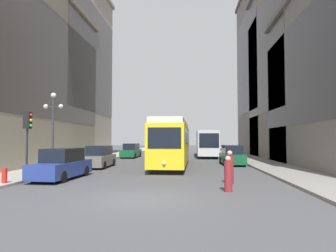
% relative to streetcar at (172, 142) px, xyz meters
% --- Properties ---
extents(ground_plane, '(200.00, 200.00, 0.00)m').
position_rel_streetcar_xyz_m(ground_plane, '(-0.33, -13.79, -2.10)').
color(ground_plane, '#424244').
extents(sidewalk_left, '(3.49, 120.00, 0.15)m').
position_rel_streetcar_xyz_m(sidewalk_left, '(-9.11, 26.21, -2.03)').
color(sidewalk_left, gray).
rests_on(sidewalk_left, ground).
extents(sidewalk_right, '(3.49, 120.00, 0.15)m').
position_rel_streetcar_xyz_m(sidewalk_right, '(8.44, 26.21, -2.03)').
color(sidewalk_right, gray).
rests_on(sidewalk_right, ground).
extents(streetcar, '(2.84, 12.97, 3.89)m').
position_rel_streetcar_xyz_m(streetcar, '(0.00, 0.00, 0.00)').
color(streetcar, black).
rests_on(streetcar, ground).
extents(transit_bus, '(2.63, 12.15, 3.45)m').
position_rel_streetcar_xyz_m(transit_bus, '(3.72, 14.72, -0.15)').
color(transit_bus, black).
rests_on(transit_bus, ground).
extents(parked_car_left_near, '(1.98, 4.98, 1.82)m').
position_rel_streetcar_xyz_m(parked_car_left_near, '(-6.06, 11.53, -1.26)').
color(parked_car_left_near, black).
rests_on(parked_car_left_near, ground).
extents(parked_car_left_mid, '(1.92, 4.48, 1.82)m').
position_rel_streetcar_xyz_m(parked_car_left_mid, '(-6.06, -1.47, -1.26)').
color(parked_car_left_mid, black).
rests_on(parked_car_left_mid, ground).
extents(parked_car_right_far, '(1.98, 4.51, 1.82)m').
position_rel_streetcar_xyz_m(parked_car_right_far, '(5.39, 1.75, -1.26)').
color(parked_car_right_far, black).
rests_on(parked_car_right_far, ground).
extents(parked_car_left_far, '(2.06, 4.95, 1.82)m').
position_rel_streetcar_xyz_m(parked_car_left_far, '(-6.06, -8.44, -1.26)').
color(parked_car_left_far, black).
rests_on(parked_car_left_far, ground).
extents(pedestrian_crossing_near, '(0.39, 0.39, 1.76)m').
position_rel_streetcar_xyz_m(pedestrian_crossing_near, '(3.68, -9.63, -1.28)').
color(pedestrian_crossing_near, maroon).
rests_on(pedestrian_crossing_near, ground).
extents(pedestrian_crossing_far, '(0.36, 0.36, 1.60)m').
position_rel_streetcar_xyz_m(pedestrian_crossing_far, '(3.30, -11.94, -1.36)').
color(pedestrian_crossing_far, maroon).
rests_on(pedestrian_crossing_far, ground).
extents(traffic_light_near_left, '(0.47, 0.36, 3.77)m').
position_rel_streetcar_xyz_m(traffic_light_near_left, '(-7.74, -9.33, 0.95)').
color(traffic_light_near_left, '#232328').
rests_on(traffic_light_near_left, sidewalk_left).
extents(lamp_post_left_near, '(1.41, 0.36, 5.46)m').
position_rel_streetcar_xyz_m(lamp_post_left_near, '(-7.96, -5.85, 1.64)').
color(lamp_post_left_near, '#333338').
rests_on(lamp_post_left_near, sidewalk_left).
extents(fire_hydrant, '(0.26, 0.26, 0.75)m').
position_rel_streetcar_xyz_m(fire_hydrant, '(-7.80, -11.22, -1.58)').
color(fire_hydrant, red).
rests_on(fire_hydrant, sidewalk_left).
extents(building_left_midblock, '(15.51, 17.07, 23.73)m').
position_rel_streetcar_xyz_m(building_left_midblock, '(-18.31, 11.08, 10.11)').
color(building_left_midblock, '#A89E8E').
rests_on(building_left_midblock, ground).
extents(building_right_corner, '(13.42, 16.82, 22.24)m').
position_rel_streetcar_xyz_m(building_right_corner, '(16.59, 9.62, 9.34)').
color(building_right_corner, slate).
rests_on(building_right_corner, ground).
extents(building_right_midblock, '(10.69, 16.45, 26.21)m').
position_rel_streetcar_xyz_m(building_right_midblock, '(15.23, 20.17, 11.41)').
color(building_right_midblock, slate).
rests_on(building_right_midblock, ground).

